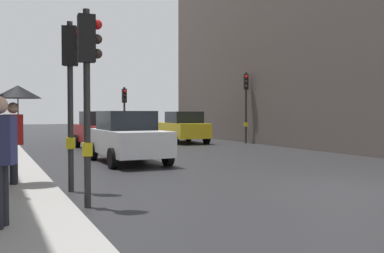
# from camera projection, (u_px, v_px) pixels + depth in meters

# --- Properties ---
(ground_plane) EXTENTS (120.00, 120.00, 0.00)m
(ground_plane) POSITION_uv_depth(u_px,v_px,m) (345.00, 188.00, 10.04)
(ground_plane) COLOR #28282B
(building_facade_right) EXTENTS (12.00, 26.66, 10.99)m
(building_facade_right) POSITION_uv_depth(u_px,v_px,m) (373.00, 43.00, 24.45)
(building_facade_right) COLOR #5B514C
(building_facade_right) RESTS_ON ground
(traffic_light_mid_street) EXTENTS (0.34, 0.45, 3.92)m
(traffic_light_mid_street) POSITION_uv_depth(u_px,v_px,m) (246.00, 94.00, 24.61)
(traffic_light_mid_street) COLOR #2D2D2D
(traffic_light_mid_street) RESTS_ON ground
(traffic_light_near_right) EXTENTS (0.45, 0.33, 3.65)m
(traffic_light_near_right) POSITION_uv_depth(u_px,v_px,m) (71.00, 75.00, 9.56)
(traffic_light_near_right) COLOR #2D2D2D
(traffic_light_near_right) RESTS_ON ground
(traffic_light_near_left) EXTENTS (0.44, 0.26, 3.55)m
(traffic_light_near_left) POSITION_uv_depth(u_px,v_px,m) (88.00, 71.00, 7.96)
(traffic_light_near_left) COLOR #2D2D2D
(traffic_light_near_left) RESTS_ON ground
(traffic_light_far_median) EXTENTS (0.24, 0.43, 3.24)m
(traffic_light_far_median) POSITION_uv_depth(u_px,v_px,m) (124.00, 104.00, 26.84)
(traffic_light_far_median) COLOR #2D2D2D
(traffic_light_far_median) RESTS_ON ground
(car_yellow_taxi) EXTENTS (2.17, 4.28, 1.76)m
(car_yellow_taxi) POSITION_uv_depth(u_px,v_px,m) (183.00, 127.00, 25.14)
(car_yellow_taxi) COLOR yellow
(car_yellow_taxi) RESTS_ON ground
(car_dark_suv) EXTENTS (2.28, 4.33, 1.76)m
(car_dark_suv) POSITION_uv_depth(u_px,v_px,m) (131.00, 123.00, 34.06)
(car_dark_suv) COLOR black
(car_dark_suv) RESTS_ON ground
(car_red_sedan) EXTENTS (2.20, 4.29, 1.76)m
(car_red_sedan) POSITION_uv_depth(u_px,v_px,m) (102.00, 130.00, 20.86)
(car_red_sedan) COLOR red
(car_red_sedan) RESTS_ON ground
(car_white_compact) EXTENTS (2.06, 4.22, 1.76)m
(car_white_compact) POSITION_uv_depth(u_px,v_px,m) (128.00, 137.00, 15.15)
(car_white_compact) COLOR silver
(car_white_compact) RESTS_ON ground
(pedestrian_with_umbrella) EXTENTS (1.00, 1.00, 2.14)m
(pedestrian_with_umbrella) POSITION_uv_depth(u_px,v_px,m) (16.00, 106.00, 9.68)
(pedestrian_with_umbrella) COLOR black
(pedestrian_with_umbrella) RESTS_ON sidewalk_kerb
(pedestrian_in_dark_coat) EXTENTS (0.46, 0.38, 1.77)m
(pedestrian_in_dark_coat) POSITION_uv_depth(u_px,v_px,m) (0.00, 144.00, 8.10)
(pedestrian_in_dark_coat) COLOR black
(pedestrian_in_dark_coat) RESTS_ON sidewalk_kerb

